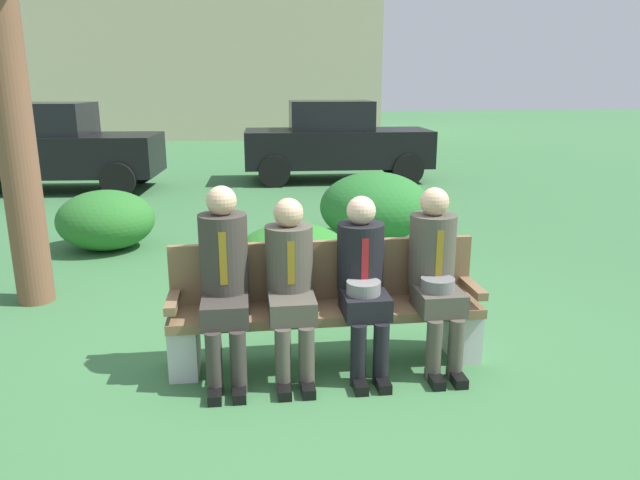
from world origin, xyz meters
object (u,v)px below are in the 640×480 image
seated_man_rightmost (435,269)px  seated_man_centerright (363,276)px  seated_man_leftmost (224,274)px  shrub_far_lawn (106,220)px  building_backdrop (207,10)px  shrub_mid_lawn (375,207)px  parked_car_far (336,141)px  shrub_near_bench (293,262)px  parked_car_near (53,148)px  seated_man_centerleft (290,278)px  park_bench (326,306)px

seated_man_rightmost → seated_man_centerright: bearing=-179.5°
seated_man_leftmost → seated_man_rightmost: size_ratio=1.04×
seated_man_centerright → shrub_far_lawn: 4.39m
seated_man_rightmost → building_backdrop: 22.20m
shrub_mid_lawn → parked_car_far: bearing=86.9°
shrub_near_bench → seated_man_leftmost: bearing=-112.6°
seated_man_centerright → parked_car_near: bearing=119.0°
seated_man_centerleft → building_backdrop: size_ratio=0.09×
seated_man_leftmost → shrub_far_lawn: seated_man_leftmost is taller
seated_man_leftmost → shrub_mid_lawn: (1.87, 3.52, -0.30)m
shrub_far_lawn → park_bench: bearing=-56.0°
seated_man_centerleft → parked_car_far: (1.68, 8.55, 0.13)m
shrub_far_lawn → parked_car_far: (3.71, 5.00, 0.46)m
shrub_near_bench → parked_car_far: (1.54, 7.08, 0.47)m
seated_man_leftmost → shrub_near_bench: 1.62m
parked_car_far → seated_man_centerleft: bearing=-101.1°
shrub_near_bench → shrub_far_lawn: (-2.18, 2.09, 0.00)m
park_bench → building_backdrop: building_backdrop is taller
seated_man_leftmost → parked_car_near: parked_car_near is taller
building_backdrop → park_bench: bearing=-85.2°
seated_man_leftmost → parked_car_far: (2.14, 8.54, 0.08)m
shrub_far_lawn → parked_car_far: size_ratio=0.30×
park_bench → shrub_near_bench: park_bench is taller
seated_man_rightmost → building_backdrop: size_ratio=0.10×
seated_man_centerleft → parked_car_near: parked_car_near is taller
seated_man_centerleft → parked_car_far: size_ratio=0.32×
park_bench → parked_car_far: parked_car_far is taller
seated_man_centerleft → seated_man_rightmost: size_ratio=0.96×
seated_man_centerleft → seated_man_centerright: (0.52, -0.01, -0.00)m
park_bench → building_backdrop: (-1.80, 21.52, 4.44)m
seated_man_centerright → building_backdrop: size_ratio=0.09×
seated_man_centerleft → building_backdrop: building_backdrop is taller
seated_man_centerright → parked_car_far: (1.17, 8.55, 0.13)m
building_backdrop → seated_man_rightmost: bearing=-83.2°
shrub_far_lawn → parked_car_far: 6.24m
shrub_far_lawn → shrub_mid_lawn: bearing=-0.3°
seated_man_rightmost → building_backdrop: building_backdrop is taller
seated_man_centerright → park_bench: bearing=150.4°
seated_man_leftmost → seated_man_centerleft: seated_man_leftmost is taller
parked_car_near → building_backdrop: bearing=80.1°
park_bench → parked_car_near: bearing=118.0°
seated_man_rightmost → shrub_near_bench: size_ratio=1.10×
seated_man_leftmost → seated_man_centerright: (0.98, -0.02, -0.05)m
parked_car_near → seated_man_leftmost: bearing=-66.6°
seated_man_centerright → seated_man_centerleft: bearing=179.4°
shrub_far_lawn → building_backdrop: size_ratio=0.09×
seated_man_leftmost → seated_man_rightmost: bearing=-0.4°
park_bench → parked_car_near: (-4.18, 7.86, 0.40)m
shrub_near_bench → parked_car_near: parked_car_near is taller
park_bench → shrub_mid_lawn: (1.14, 3.40, 0.02)m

